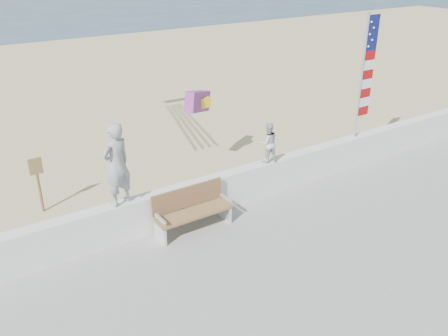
{
  "coord_description": "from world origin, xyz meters",
  "views": [
    {
      "loc": [
        -5.4,
        -6.72,
        6.08
      ],
      "look_at": [
        0.2,
        1.8,
        1.35
      ],
      "focal_mm": 38.0,
      "sensor_mm": 36.0,
      "label": 1
    }
  ],
  "objects": [
    {
      "name": "adult",
      "position": [
        -2.35,
        2.0,
        2.0
      ],
      "size": [
        0.78,
        0.64,
        1.83
      ],
      "primitive_type": "imported",
      "rotation": [
        0.0,
        0.0,
        3.48
      ],
      "color": "gray",
      "rests_on": "seawall"
    },
    {
      "name": "flag",
      "position": [
        5.0,
        2.0,
        2.99
      ],
      "size": [
        0.5,
        0.08,
        3.5
      ],
      "color": "silver",
      "rests_on": "seawall"
    },
    {
      "name": "sand",
      "position": [
        0.0,
        9.0,
        0.04
      ],
      "size": [
        90.0,
        40.0,
        0.08
      ],
      "primitive_type": "cube",
      "color": "tan",
      "rests_on": "ground"
    },
    {
      "name": "parafoil_kite",
      "position": [
        1.02,
        4.36,
        2.2
      ],
      "size": [
        1.09,
        0.84,
        0.77
      ],
      "color": "red",
      "rests_on": "ground"
    },
    {
      "name": "seawall",
      "position": [
        0.0,
        2.0,
        0.63
      ],
      "size": [
        30.0,
        0.35,
        0.9
      ],
      "primitive_type": "cube",
      "color": "silver",
      "rests_on": "boardwalk"
    },
    {
      "name": "ground",
      "position": [
        0.0,
        0.0,
        0.0
      ],
      "size": [
        220.0,
        220.0,
        0.0
      ],
      "primitive_type": "plane",
      "color": "#2E445D",
      "rests_on": "ground"
    },
    {
      "name": "child",
      "position": [
        1.67,
        2.0,
        1.61
      ],
      "size": [
        0.58,
        0.49,
        1.06
      ],
      "primitive_type": "imported",
      "rotation": [
        0.0,
        0.0,
        2.96
      ],
      "color": "#B9B9B9",
      "rests_on": "seawall"
    },
    {
      "name": "sign",
      "position": [
        -3.51,
        4.42,
        0.94
      ],
      "size": [
        0.32,
        0.07,
        1.46
      ],
      "color": "brown",
      "rests_on": "sand"
    },
    {
      "name": "bench",
      "position": [
        -0.86,
        1.55,
        0.69
      ],
      "size": [
        1.8,
        0.57,
        1.0
      ],
      "color": "olive",
      "rests_on": "boardwalk"
    }
  ]
}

